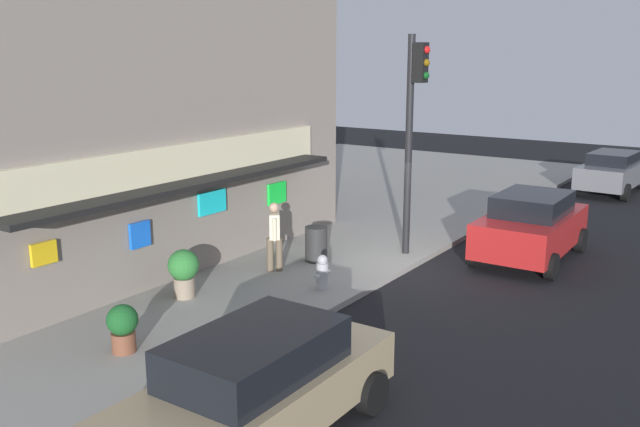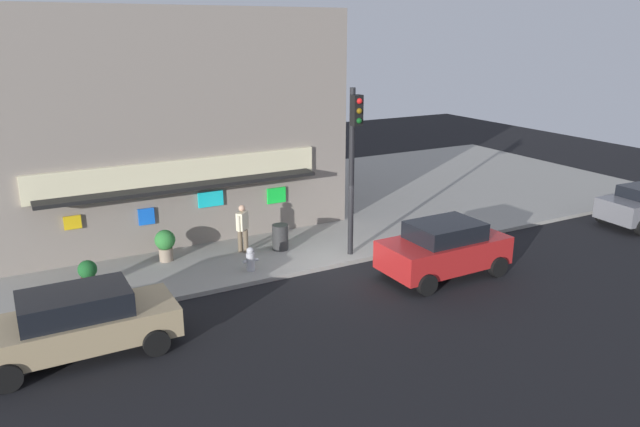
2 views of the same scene
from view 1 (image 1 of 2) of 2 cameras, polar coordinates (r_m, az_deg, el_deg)
ground_plane at (r=17.11m, az=7.83°, el=-4.55°), size 54.58×54.58×0.00m
sidewalk at (r=20.98m, az=-9.39°, el=-1.08°), size 36.38×13.91×0.14m
corner_building at (r=19.00m, az=-21.74°, el=9.04°), size 12.84×10.12×7.94m
traffic_light at (r=17.20m, az=7.74°, el=7.94°), size 0.32×0.58×5.48m
fire_hydrant at (r=15.02m, az=0.20°, el=-4.92°), size 0.50×0.26×0.77m
trash_can at (r=16.97m, az=-0.32°, el=-2.54°), size 0.55×0.55×0.87m
pedestrian at (r=16.11m, az=-3.81°, el=-1.69°), size 0.51×0.47×1.65m
potted_plant_by_doorway at (r=14.72m, az=-11.25°, el=-4.62°), size 0.66×0.66×1.04m
potted_plant_by_window at (r=12.39m, az=-16.05°, el=-8.96°), size 0.54×0.54×0.85m
parked_car_tan at (r=9.49m, az=-5.33°, el=-14.15°), size 4.50×2.00×1.60m
parked_car_grey at (r=28.30m, az=23.10°, el=3.24°), size 4.08×2.15×1.54m
parked_car_red at (r=18.34m, az=17.10°, el=-0.96°), size 4.01×2.15×1.71m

